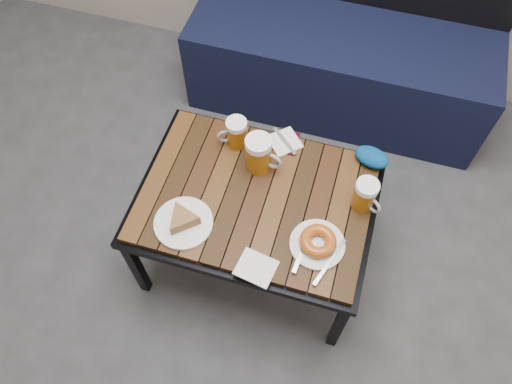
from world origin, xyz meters
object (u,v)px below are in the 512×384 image
(beer_mug_right, at_px, (365,195))
(plate_bagel, at_px, (318,243))
(bench, at_px, (341,59))
(plate_pie, at_px, (183,221))
(cafe_table, at_px, (256,202))
(knit_pouch, at_px, (372,157))
(beer_mug_left, at_px, (236,133))
(passport_burgundy, at_px, (287,141))
(passport_navy, at_px, (187,223))
(beer_mug_centre, at_px, (259,154))

(beer_mug_right, distance_m, plate_bagel, 0.23)
(bench, xyz_separation_m, plate_pie, (-0.34, -1.13, 0.22))
(cafe_table, xyz_separation_m, knit_pouch, (0.36, 0.26, 0.07))
(beer_mug_left, bearing_deg, cafe_table, 99.40)
(plate_bagel, distance_m, passport_burgundy, 0.44)
(passport_burgundy, bearing_deg, cafe_table, -96.69)
(passport_navy, bearing_deg, passport_burgundy, 119.42)
(cafe_table, distance_m, beer_mug_right, 0.38)
(plate_pie, height_order, passport_navy, plate_pie)
(bench, bearing_deg, cafe_table, -98.10)
(bench, relative_size, passport_navy, 10.08)
(bench, height_order, passport_navy, bench)
(plate_bagel, xyz_separation_m, passport_burgundy, (-0.20, 0.38, -0.02))
(cafe_table, bearing_deg, passport_burgundy, 80.56)
(beer_mug_right, xyz_separation_m, passport_burgundy, (-0.32, 0.19, -0.06))
(beer_mug_left, distance_m, beer_mug_centre, 0.13)
(beer_mug_left, height_order, plate_bagel, beer_mug_left)
(cafe_table, bearing_deg, passport_navy, -138.92)
(plate_pie, bearing_deg, beer_mug_right, 23.51)
(cafe_table, bearing_deg, plate_bagel, -26.76)
(beer_mug_centre, bearing_deg, plate_pie, -113.07)
(beer_mug_right, relative_size, passport_navy, 0.92)
(cafe_table, distance_m, plate_bagel, 0.28)
(beer_mug_left, bearing_deg, beer_mug_centre, 120.90)
(beer_mug_centre, height_order, plate_pie, beer_mug_centre)
(beer_mug_right, distance_m, passport_burgundy, 0.38)
(passport_navy, height_order, passport_burgundy, passport_navy)
(cafe_table, relative_size, plate_pie, 4.18)
(bench, relative_size, plate_pie, 6.97)
(bench, bearing_deg, plate_pie, -106.71)
(cafe_table, distance_m, plate_pie, 0.28)
(knit_pouch, bearing_deg, cafe_table, -144.16)
(beer_mug_centre, height_order, knit_pouch, beer_mug_centre)
(bench, distance_m, beer_mug_right, 0.95)
(passport_navy, bearing_deg, plate_pie, -94.05)
(bench, distance_m, beer_mug_centre, 0.89)
(cafe_table, relative_size, beer_mug_left, 6.82)
(passport_navy, relative_size, knit_pouch, 1.08)
(bench, bearing_deg, beer_mug_left, -109.70)
(beer_mug_left, relative_size, beer_mug_right, 0.97)
(cafe_table, relative_size, beer_mug_centre, 5.58)
(passport_navy, relative_size, passport_burgundy, 1.27)
(bench, height_order, plate_bagel, bench)
(plate_pie, distance_m, plate_bagel, 0.45)
(beer_mug_right, bearing_deg, bench, 139.82)
(beer_mug_left, xyz_separation_m, passport_navy, (-0.06, -0.37, -0.06))
(passport_burgundy, bearing_deg, bench, 85.16)
(beer_mug_right, bearing_deg, beer_mug_centre, -152.35)
(beer_mug_centre, distance_m, knit_pouch, 0.41)
(beer_mug_left, bearing_deg, beer_mug_right, 140.90)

